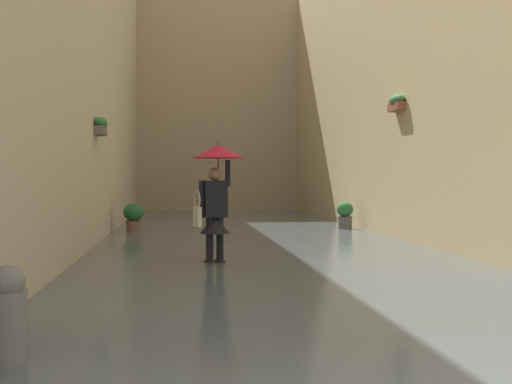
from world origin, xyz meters
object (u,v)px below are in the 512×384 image
Objects in this scene: mooring_bollard at (8,320)px; person_wading at (216,183)px; potted_plant_mid_left at (345,215)px; potted_plant_far_right at (133,217)px.

person_wading is at bearing -108.64° from mooring_bollard.
potted_plant_mid_left is 0.97× the size of mooring_bollard.
mooring_bollard reaches higher than potted_plant_far_right.
potted_plant_far_right reaches higher than potted_plant_mid_left.
potted_plant_far_right is 0.98× the size of mooring_bollard.
mooring_bollard is (5.78, 12.08, -0.02)m from potted_plant_mid_left.
person_wading reaches higher than mooring_bollard.
person_wading is at bearing 106.36° from potted_plant_far_right.
potted_plant_far_right is at bearing 4.99° from potted_plant_mid_left.
potted_plant_mid_left is (-3.91, -6.53, -0.95)m from person_wading.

